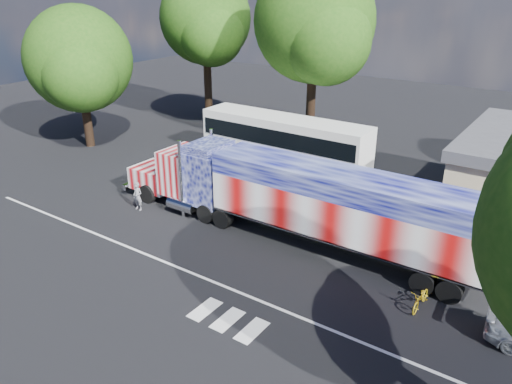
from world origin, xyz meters
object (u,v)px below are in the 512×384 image
Objects in this scene: tree_w_a at (80,60)px; tree_n_mid at (316,23)px; bicycle at (421,299)px; semi_truck at (295,197)px; tree_nw_a at (206,19)px; coach_bus at (284,142)px; woman at (138,196)px.

tree_w_a is 0.77× the size of tree_n_mid.
semi_truck is at bearing 164.57° from bicycle.
tree_nw_a is (3.98, 10.56, 2.53)m from tree_w_a.
tree_nw_a is (-17.90, 14.75, 7.10)m from semi_truck.
tree_w_a is at bearing 169.16° from semi_truck.
semi_truck is 12.51× the size of bicycle.
coach_bus is at bearing -87.61° from tree_n_mid.
woman is 0.15× the size of tree_w_a.
tree_n_mid is at bearing 74.65° from woman.
bicycle is at bearing -12.41° from tree_w_a.
bicycle is at bearing -39.43° from coach_bus.
semi_truck reaches higher than woman.
tree_n_mid is at bearing 30.46° from tree_w_a.
tree_nw_a is at bearing 112.36° from woman.
semi_truck is at bearing -39.48° from tree_nw_a.
semi_truck is 1.59× the size of tree_nw_a.
woman is at bearing -178.79° from bicycle.
tree_nw_a is 0.95× the size of tree_n_mid.
tree_w_a reaches higher than bicycle.
woman is at bearing -63.49° from tree_nw_a.
tree_n_mid reaches higher than tree_w_a.
semi_truck is 24.26m from tree_nw_a.
tree_w_a is at bearing 169.08° from bicycle.
semi_truck reaches higher than coach_bus.
coach_bus is at bearing 16.94° from tree_w_a.
tree_n_mid reaches higher than tree_nw_a.
woman is (-3.24, -11.14, -1.06)m from coach_bus.
semi_truck reaches higher than bicycle.
tree_n_mid is (-13.83, 15.56, 9.32)m from bicycle.
tree_n_mid is (15.49, 9.11, 2.84)m from tree_w_a.
coach_bus is 7.44× the size of woman.
tree_w_a is at bearing 148.70° from woman.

